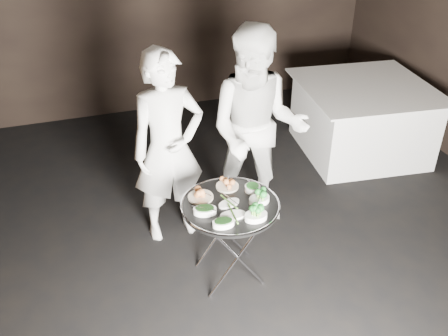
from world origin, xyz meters
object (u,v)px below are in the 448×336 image
object	(u,v)px
tray_stand	(230,238)
waiter_left	(168,149)
waiter_right	(257,130)
dining_table	(361,119)
serving_tray	(230,205)

from	to	relation	value
tray_stand	waiter_left	bearing A→B (deg)	112.83
waiter_left	waiter_right	bearing A→B (deg)	-7.11
waiter_left	dining_table	world-z (taller)	waiter_left
dining_table	serving_tray	bearing A→B (deg)	-144.36
serving_tray	dining_table	distance (m)	2.59
tray_stand	dining_table	distance (m)	2.57
tray_stand	waiter_left	xyz separation A→B (m)	(-0.30, 0.72, 0.47)
serving_tray	waiter_left	size ratio (longest dim) A/B	0.44
waiter_left	waiter_right	distance (m)	0.79
serving_tray	dining_table	size ratio (longest dim) A/B	0.53
tray_stand	waiter_left	world-z (taller)	waiter_left
waiter_left	waiter_right	world-z (taller)	waiter_right
tray_stand	serving_tray	world-z (taller)	serving_tray
tray_stand	dining_table	xyz separation A→B (m)	(2.09, 1.50, 0.01)
serving_tray	waiter_right	xyz separation A→B (m)	(0.48, 0.70, 0.21)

